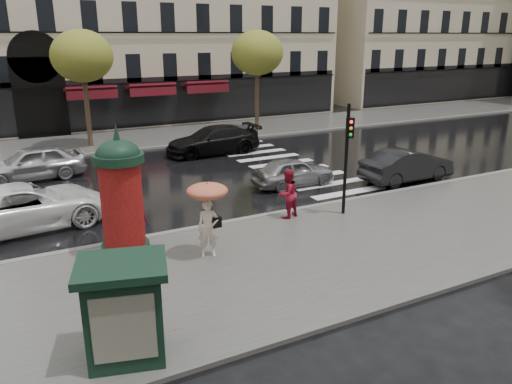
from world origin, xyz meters
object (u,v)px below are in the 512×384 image
newsstand (125,309)px  car_silver (293,172)px  morris_column (121,193)px  car_darkgrey (407,165)px  car_far_silver (32,163)px  car_black (213,140)px  traffic_light (347,149)px  car_white (26,207)px  woman_umbrella (208,207)px  woman_red (287,194)px  man_burgundy (131,216)px

newsstand → car_silver: newsstand is taller
newsstand → car_silver: (9.46, 8.96, -0.56)m
morris_column → car_silver: bearing=25.3°
car_darkgrey → car_far_silver: bearing=60.1°
car_black → car_far_silver: size_ratio=1.14×
traffic_light → car_white: (-10.22, 4.15, -1.75)m
newsstand → car_white: bearing=97.8°
car_silver → car_black: size_ratio=0.70×
woman_umbrella → car_darkgrey: 11.62m
woman_umbrella → morris_column: size_ratio=0.59×
woman_umbrella → newsstand: woman_umbrella is taller
woman_red → car_silver: woman_red is taller
newsstand → car_white: (-1.22, 8.89, -0.41)m
newsstand → car_darkgrey: newsstand is taller
woman_umbrella → car_silver: (6.16, 5.26, -0.99)m
man_burgundy → morris_column: (-0.31, -0.35, 0.86)m
woman_umbrella → car_black: bearing=66.5°
traffic_light → woman_red: bearing=161.8°
car_far_silver → car_silver: bearing=52.3°
woman_red → morris_column: (-5.80, -0.35, 0.97)m
man_burgundy → car_black: size_ratio=0.38×
morris_column → newsstand: size_ratio=1.87×
car_darkgrey → car_black: car_black is taller
car_silver → car_white: (-10.68, -0.07, 0.15)m
car_black → car_far_silver: car_far_silver is taller
car_silver → car_darkgrey: bearing=-109.8°
traffic_light → newsstand: 10.26m
woman_umbrella → car_far_silver: woman_umbrella is taller
woman_red → car_white: 8.93m
woman_umbrella → morris_column: (-2.11, 1.35, 0.35)m
woman_umbrella → woman_red: (3.69, 1.70, -0.62)m
car_darkgrey → car_white: 15.65m
woman_red → traffic_light: bearing=143.5°
car_white → woman_red: bearing=-120.8°
woman_red → newsstand: 8.84m
newsstand → car_far_silver: newsstand is taller
morris_column → traffic_light: (7.81, -0.31, 0.55)m
car_far_silver → car_white: bearing=-11.6°
car_silver → car_far_silver: 11.82m
car_silver → car_far_silver: car_far_silver is taller
car_white → car_black: (9.98, 7.37, -0.01)m
traffic_light → newsstand: size_ratio=1.92×
traffic_light → car_white: 11.17m
woman_umbrella → car_darkgrey: bearing=17.6°
man_burgundy → car_white: (-2.72, 3.49, -0.34)m
newsstand → car_far_silver: size_ratio=0.45×
car_white → car_silver: bearing=-97.4°
newsstand → morris_column: bearing=76.8°
woman_umbrella → morris_column: morris_column is taller
newsstand → car_darkgrey: (14.34, 7.20, -0.45)m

